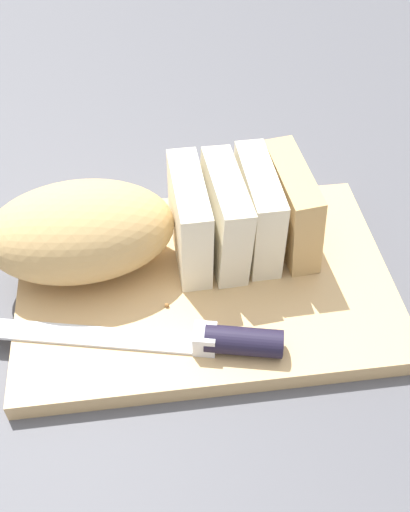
% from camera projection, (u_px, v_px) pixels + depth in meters
% --- Properties ---
extents(ground_plane, '(3.00, 3.00, 0.00)m').
position_uv_depth(ground_plane, '(205.00, 289.00, 0.62)').
color(ground_plane, '#4C4C51').
extents(cutting_board, '(0.38, 0.27, 0.02)m').
position_uv_depth(cutting_board, '(205.00, 283.00, 0.61)').
color(cutting_board, tan).
rests_on(cutting_board, ground_plane).
extents(bread_loaf, '(0.32, 0.12, 0.09)m').
position_uv_depth(bread_loaf, '(145.00, 224.00, 0.59)').
color(bread_loaf, tan).
rests_on(bread_loaf, cutting_board).
extents(bread_knife, '(0.28, 0.10, 0.03)m').
position_uv_depth(bread_knife, '(206.00, 340.00, 0.54)').
color(bread_knife, silver).
rests_on(bread_knife, cutting_board).
extents(crumb_near_knife, '(0.00, 0.00, 0.00)m').
position_uv_depth(crumb_near_knife, '(167.00, 305.00, 0.58)').
color(crumb_near_knife, '#996633').
rests_on(crumb_near_knife, cutting_board).
extents(crumb_near_loaf, '(0.00, 0.00, 0.00)m').
position_uv_depth(crumb_near_loaf, '(231.00, 257.00, 0.62)').
color(crumb_near_loaf, '#996633').
rests_on(crumb_near_loaf, cutting_board).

